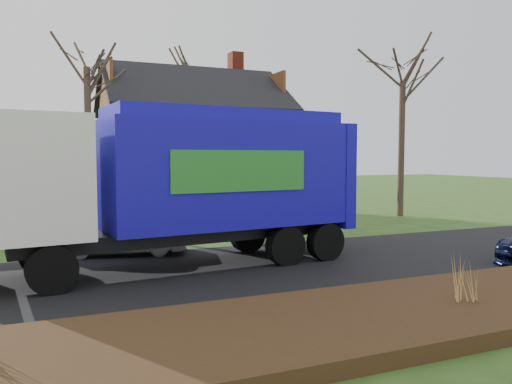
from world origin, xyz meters
name	(u,v)px	position (x,y,z in m)	size (l,w,h in m)	color
ground	(257,268)	(0.00, 0.00, 0.00)	(120.00, 120.00, 0.00)	#294A18
road	(257,268)	(0.00, 0.00, 0.01)	(80.00, 7.00, 0.02)	black
mulch_verge	(368,319)	(0.00, -5.30, 0.15)	(80.00, 3.50, 0.30)	#302010
main_house	(183,141)	(1.49, 13.91, 4.03)	(12.95, 8.95, 9.26)	beige
garbage_truck	(189,177)	(-1.70, 0.91, 2.59)	(10.74, 3.92, 4.50)	black
silver_sedan	(123,234)	(-3.22, 3.47, 0.67)	(1.42, 4.06, 1.34)	#95969C
tree_front_west	(86,42)	(-3.74, 9.59, 7.96)	(3.25, 3.25, 9.66)	#413327
tree_front_east	(403,59)	(11.97, 8.58, 8.27)	(3.66, 3.66, 10.17)	#3F2F26
tree_back	(192,61)	(4.00, 20.92, 9.77)	(3.70, 3.70, 11.72)	#3E2F25
grass_clump_mid	(465,278)	(2.16, -5.50, 0.75)	(0.32, 0.26, 0.90)	tan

